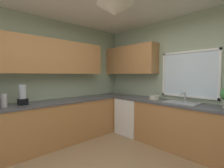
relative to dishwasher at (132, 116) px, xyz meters
The scene contains 8 objects.
room_shell 1.91m from the dishwasher, 59.52° to the right, with size 4.22×4.04×2.69m.
counter_run_left 1.75m from the dishwasher, 112.17° to the right, with size 0.65×3.65×0.89m.
counter_run_back 1.29m from the dishwasher, ahead, with size 3.31×0.65×0.89m.
dishwasher is the anchor object (origin of this frame).
kettle 2.66m from the dishwasher, 104.27° to the right, with size 0.11×0.11×0.22m, color #B7B7BC.
sink_assembly 1.28m from the dishwasher, ahead, with size 0.61×0.40×0.19m.
bowl 0.79m from the dishwasher, ahead, with size 0.20×0.20×0.09m, color beige.
blender_appliance 2.40m from the dishwasher, 106.54° to the right, with size 0.15×0.15×0.36m.
Camera 1 is at (1.43, -1.38, 1.43)m, focal length 25.82 mm.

